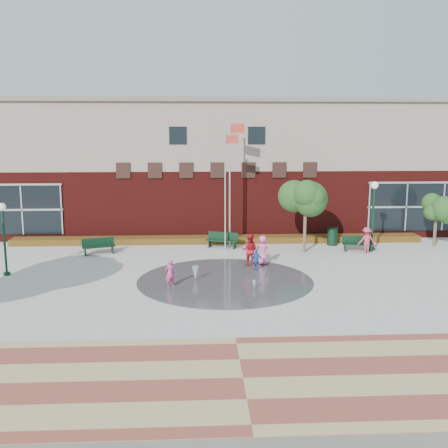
{
  "coord_description": "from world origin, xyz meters",
  "views": [
    {
      "loc": [
        -1.26,
        -21.18,
        7.14
      ],
      "look_at": [
        0.0,
        4.0,
        2.6
      ],
      "focal_mm": 42.0,
      "sensor_mm": 36.0,
      "label": 1
    }
  ],
  "objects_px": {
    "flagpole_right": "(231,175)",
    "trash_can": "(332,236)",
    "bench_left": "(99,249)",
    "flagpole_left": "(226,183)",
    "child_splash": "(170,273)"
  },
  "relations": [
    {
      "from": "flagpole_right",
      "to": "trash_can",
      "type": "distance_m",
      "value": 7.48
    },
    {
      "from": "bench_left",
      "to": "flagpole_right",
      "type": "bearing_deg",
      "value": -6.49
    },
    {
      "from": "flagpole_right",
      "to": "bench_left",
      "type": "bearing_deg",
      "value": -147.36
    },
    {
      "from": "flagpole_left",
      "to": "bench_left",
      "type": "bearing_deg",
      "value": -159.75
    },
    {
      "from": "flagpole_left",
      "to": "child_splash",
      "type": "relative_size",
      "value": 5.47
    },
    {
      "from": "trash_can",
      "to": "flagpole_right",
      "type": "bearing_deg",
      "value": 179.49
    },
    {
      "from": "bench_left",
      "to": "trash_can",
      "type": "distance_m",
      "value": 14.27
    },
    {
      "from": "flagpole_left",
      "to": "trash_can",
      "type": "height_order",
      "value": "flagpole_left"
    },
    {
      "from": "flagpole_left",
      "to": "child_splash",
      "type": "xyz_separation_m",
      "value": [
        -2.98,
        -7.63,
        -3.37
      ]
    },
    {
      "from": "flagpole_right",
      "to": "bench_left",
      "type": "xyz_separation_m",
      "value": [
        -7.77,
        -1.78,
        -4.15
      ]
    },
    {
      "from": "flagpole_right",
      "to": "trash_can",
      "type": "relative_size",
      "value": 6.99
    },
    {
      "from": "bench_left",
      "to": "trash_can",
      "type": "bearing_deg",
      "value": -12.46
    },
    {
      "from": "flagpole_right",
      "to": "bench_left",
      "type": "height_order",
      "value": "flagpole_right"
    },
    {
      "from": "trash_can",
      "to": "flagpole_left",
      "type": "bearing_deg",
      "value": -173.45
    },
    {
      "from": "flagpole_left",
      "to": "trash_can",
      "type": "distance_m",
      "value": 7.6
    }
  ]
}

